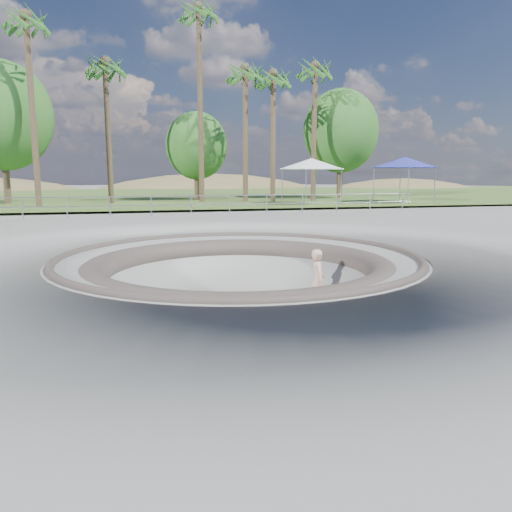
{
  "coord_description": "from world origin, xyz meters",
  "views": [
    {
      "loc": [
        -2.83,
        -13.64,
        2.36
      ],
      "look_at": [
        0.64,
        0.57,
        -0.1
      ],
      "focal_mm": 35.0,
      "sensor_mm": 36.0,
      "label": 1
    }
  ],
  "objects": [
    {
      "name": "skateboard",
      "position": [
        2.49,
        0.25,
        -1.83
      ],
      "size": [
        0.9,
        0.55,
        0.09
      ],
      "color": "brown",
      "rests_on": "ground"
    },
    {
      "name": "distant_hills",
      "position": [
        3.78,
        57.17,
        -7.02
      ],
      "size": [
        103.2,
        45.0,
        28.6
      ],
      "color": "brown",
      "rests_on": "ground"
    },
    {
      "name": "grass_strip",
      "position": [
        0.0,
        34.0,
        0.22
      ],
      "size": [
        180.0,
        36.0,
        0.12
      ],
      "color": "#446327",
      "rests_on": "ground"
    },
    {
      "name": "canopy_blue",
      "position": [
        15.5,
        18.0,
        3.03
      ],
      "size": [
        5.73,
        5.73,
        3.13
      ],
      "color": "gray",
      "rests_on": "ground"
    },
    {
      "name": "palm_e",
      "position": [
        6.94,
        21.3,
        8.59
      ],
      "size": [
        2.6,
        2.6,
        9.76
      ],
      "color": "brown",
      "rests_on": "ground"
    },
    {
      "name": "bushy_tree_mid",
      "position": [
        1.92,
        24.83,
        4.33
      ],
      "size": [
        4.65,
        4.23,
        6.71
      ],
      "color": "brown",
      "rests_on": "ground"
    },
    {
      "name": "palm_a",
      "position": [
        -8.55,
        19.58,
        10.67
      ],
      "size": [
        2.6,
        2.6,
        12.02
      ],
      "color": "brown",
      "rests_on": "ground"
    },
    {
      "name": "palm_d",
      "position": [
        4.9,
        21.25,
        8.83
      ],
      "size": [
        2.6,
        2.6,
        10.01
      ],
      "color": "brown",
      "rests_on": "ground"
    },
    {
      "name": "safety_railing",
      "position": [
        0.0,
        12.0,
        0.69
      ],
      "size": [
        25.0,
        0.06,
        1.03
      ],
      "color": "gray",
      "rests_on": "ground"
    },
    {
      "name": "palm_f",
      "position": [
        10.14,
        21.64,
        9.29
      ],
      "size": [
        2.6,
        2.6,
        10.52
      ],
      "color": "brown",
      "rests_on": "ground"
    },
    {
      "name": "ground",
      "position": [
        0.0,
        0.0,
        0.0
      ],
      "size": [
        180.0,
        180.0,
        0.0
      ],
      "primitive_type": "plane",
      "color": "gray",
      "rests_on": "ground"
    },
    {
      "name": "skater",
      "position": [
        2.49,
        0.25,
        -0.86
      ],
      "size": [
        0.57,
        0.76,
        1.9
      ],
      "primitive_type": "imported",
      "rotation": [
        0.0,
        0.0,
        1.39
      ],
      "color": "#E0AF91",
      "rests_on": "skateboard"
    },
    {
      "name": "palm_b",
      "position": [
        -4.33,
        21.89,
        8.91
      ],
      "size": [
        2.6,
        2.6,
        10.11
      ],
      "color": "brown",
      "rests_on": "ground"
    },
    {
      "name": "bushy_tree_left",
      "position": [
        -11.0,
        22.75,
        5.98
      ],
      "size": [
        6.49,
        5.9,
        9.36
      ],
      "color": "brown",
      "rests_on": "ground"
    },
    {
      "name": "skate_bowl",
      "position": [
        0.0,
        0.0,
        -1.83
      ],
      "size": [
        14.0,
        14.0,
        4.1
      ],
      "color": "gray",
      "rests_on": "ground"
    },
    {
      "name": "canopy_white",
      "position": [
        8.66,
        18.0,
        2.9
      ],
      "size": [
        5.7,
        5.7,
        2.99
      ],
      "color": "gray",
      "rests_on": "ground"
    },
    {
      "name": "palm_c",
      "position": [
        1.83,
        21.61,
        12.29
      ],
      "size": [
        2.6,
        2.6,
        13.82
      ],
      "color": "brown",
      "rests_on": "ground"
    },
    {
      "name": "bushy_tree_right",
      "position": [
        13.52,
        24.65,
        5.61
      ],
      "size": [
        6.08,
        5.52,
        8.77
      ],
      "color": "brown",
      "rests_on": "ground"
    }
  ]
}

